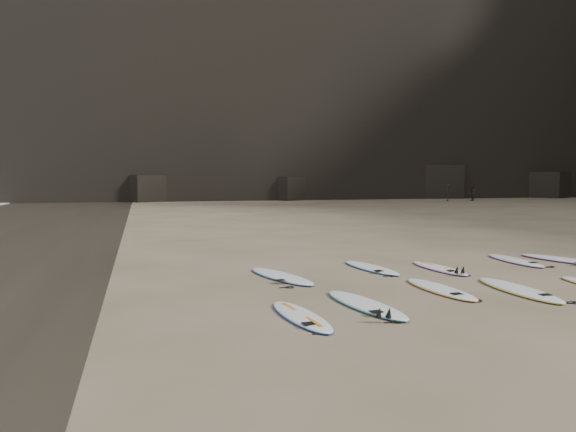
# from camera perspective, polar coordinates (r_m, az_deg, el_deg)

# --- Properties ---
(ground) EXTENTS (240.00, 240.00, 0.00)m
(ground) POSITION_cam_1_polar(r_m,az_deg,el_deg) (11.96, 17.47, -7.46)
(ground) COLOR #897559
(ground) RESTS_ON ground
(headland) EXTENTS (170.00, 101.00, 63.47)m
(headland) POSITION_cam_1_polar(r_m,az_deg,el_deg) (68.56, 12.67, 19.72)
(headland) COLOR black
(headland) RESTS_ON ground
(surfboard_0) EXTENTS (0.77, 2.32, 0.08)m
(surfboard_0) POSITION_cam_1_polar(r_m,az_deg,el_deg) (9.45, 1.31, -10.08)
(surfboard_0) COLOR white
(surfboard_0) RESTS_ON ground
(surfboard_1) EXTENTS (0.98, 2.65, 0.09)m
(surfboard_1) POSITION_cam_1_polar(r_m,az_deg,el_deg) (10.34, 7.84, -8.85)
(surfboard_1) COLOR white
(surfboard_1) RESTS_ON ground
(surfboard_2) EXTENTS (0.69, 2.46, 0.09)m
(surfboard_2) POSITION_cam_1_polar(r_m,az_deg,el_deg) (12.04, 15.17, -7.13)
(surfboard_2) COLOR white
(surfboard_2) RESTS_ON ground
(surfboard_3) EXTENTS (0.75, 2.70, 0.10)m
(surfboard_3) POSITION_cam_1_polar(r_m,az_deg,el_deg) (12.47, 22.36, -6.89)
(surfboard_3) COLOR white
(surfboard_3) RESTS_ON ground
(surfboard_5) EXTENTS (1.33, 2.70, 0.09)m
(surfboard_5) POSITION_cam_1_polar(r_m,az_deg,el_deg) (13.07, -0.71, -6.10)
(surfboard_5) COLOR white
(surfboard_5) RESTS_ON ground
(surfboard_6) EXTENTS (0.92, 2.48, 0.09)m
(surfboard_6) POSITION_cam_1_polar(r_m,az_deg,el_deg) (14.43, 8.45, -5.19)
(surfboard_6) COLOR white
(surfboard_6) RESTS_ON ground
(surfboard_7) EXTENTS (0.68, 2.34, 0.08)m
(surfboard_7) POSITION_cam_1_polar(r_m,az_deg,el_deg) (14.74, 15.09, -5.10)
(surfboard_7) COLOR white
(surfboard_7) RESTS_ON ground
(surfboard_8) EXTENTS (0.75, 2.51, 0.09)m
(surfboard_8) POSITION_cam_1_polar(r_m,az_deg,el_deg) (16.73, 22.05, -4.18)
(surfboard_8) COLOR white
(surfboard_8) RESTS_ON ground
(surfboard_9) EXTENTS (1.41, 2.84, 0.10)m
(surfboard_9) POSITION_cam_1_polar(r_m,az_deg,el_deg) (17.35, 26.35, -4.00)
(surfboard_9) COLOR white
(surfboard_9) RESTS_ON ground
(person_a) EXTENTS (0.58, 0.69, 1.60)m
(person_a) POSITION_cam_1_polar(r_m,az_deg,el_deg) (56.48, 15.91, 2.28)
(person_a) COLOR black
(person_a) RESTS_ON ground
(person_b) EXTENTS (0.68, 0.83, 1.57)m
(person_b) POSITION_cam_1_polar(r_m,az_deg,el_deg) (57.80, 18.21, 2.26)
(person_b) COLOR black
(person_b) RESTS_ON ground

